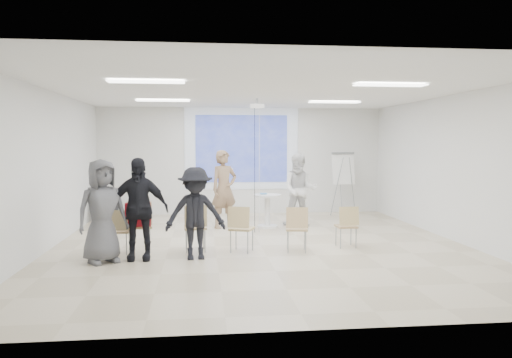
{
  "coord_description": "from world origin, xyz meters",
  "views": [
    {
      "loc": [
        -1.15,
        -9.6,
        1.99
      ],
      "look_at": [
        0.0,
        0.8,
        1.25
      ],
      "focal_mm": 35.0,
      "sensor_mm": 36.0,
      "label": 1
    }
  ],
  "objects": [
    {
      "name": "floor",
      "position": [
        0.0,
        0.0,
        -0.05
      ],
      "size": [
        8.0,
        9.0,
        0.1
      ],
      "primitive_type": "cube",
      "color": "beige",
      "rests_on": "ground"
    },
    {
      "name": "ceiling",
      "position": [
        0.0,
        0.0,
        3.05
      ],
      "size": [
        8.0,
        9.0,
        0.1
      ],
      "primitive_type": "cube",
      "color": "white",
      "rests_on": "wall_back"
    },
    {
      "name": "wall_back",
      "position": [
        0.0,
        4.55,
        1.5
      ],
      "size": [
        8.0,
        0.1,
        3.0
      ],
      "primitive_type": "cube",
      "color": "silver",
      "rests_on": "floor"
    },
    {
      "name": "wall_left",
      "position": [
        -4.05,
        0.0,
        1.5
      ],
      "size": [
        0.1,
        9.0,
        3.0
      ],
      "primitive_type": "cube",
      "color": "silver",
      "rests_on": "floor"
    },
    {
      "name": "wall_right",
      "position": [
        4.05,
        0.0,
        1.5
      ],
      "size": [
        0.1,
        9.0,
        3.0
      ],
      "primitive_type": "cube",
      "color": "silver",
      "rests_on": "floor"
    },
    {
      "name": "projection_halo",
      "position": [
        0.0,
        4.49,
        1.85
      ],
      "size": [
        3.2,
        0.01,
        2.3
      ],
      "primitive_type": "cube",
      "color": "silver",
      "rests_on": "wall_back"
    },
    {
      "name": "projection_image",
      "position": [
        0.0,
        4.47,
        1.85
      ],
      "size": [
        2.6,
        0.01,
        1.9
      ],
      "primitive_type": "cube",
      "color": "#2F41A0",
      "rests_on": "wall_back"
    },
    {
      "name": "pedestal_table",
      "position": [
        0.41,
        2.06,
        0.45
      ],
      "size": [
        0.67,
        0.67,
        0.81
      ],
      "rotation": [
        0.0,
        0.0,
        -0.02
      ],
      "color": "white",
      "rests_on": "floor"
    },
    {
      "name": "player_left",
      "position": [
        -0.61,
        2.13,
        1.04
      ],
      "size": [
        0.91,
        0.81,
        2.09
      ],
      "primitive_type": "imported",
      "rotation": [
        0.0,
        0.0,
        0.48
      ],
      "color": "#97785C",
      "rests_on": "floor"
    },
    {
      "name": "player_right",
      "position": [
        1.23,
        2.23,
        0.97
      ],
      "size": [
        1.08,
        0.94,
        1.94
      ],
      "primitive_type": "imported",
      "rotation": [
        0.0,
        0.0,
        -0.23
      ],
      "color": "white",
      "rests_on": "floor"
    },
    {
      "name": "controller_left",
      "position": [
        -0.43,
        2.38,
        1.37
      ],
      "size": [
        0.1,
        0.14,
        0.04
      ],
      "primitive_type": "cube",
      "rotation": [
        0.0,
        0.0,
        0.48
      ],
      "color": "white",
      "rests_on": "player_left"
    },
    {
      "name": "controller_right",
      "position": [
        1.05,
        2.48,
        1.31
      ],
      "size": [
        0.07,
        0.13,
        0.04
      ],
      "primitive_type": "cube",
      "rotation": [
        0.0,
        0.0,
        -0.23
      ],
      "color": "silver",
      "rests_on": "player_right"
    },
    {
      "name": "chair_far_left",
      "position": [
        -2.64,
        -0.5,
        0.48
      ],
      "size": [
        0.4,
        0.43,
        0.81
      ],
      "rotation": [
        0.0,
        0.0,
        -0.05
      ],
      "color": "tan",
      "rests_on": "floor"
    },
    {
      "name": "chair_left_mid",
      "position": [
        -2.27,
        -0.41,
        0.56
      ],
      "size": [
        0.49,
        0.52,
        0.95
      ],
      "rotation": [
        0.0,
        0.0,
        0.1
      ],
      "color": "tan",
      "rests_on": "floor"
    },
    {
      "name": "chair_left_inner",
      "position": [
        -1.26,
        -0.45,
        0.52
      ],
      "size": [
        0.44,
        0.47,
        0.88
      ],
      "rotation": [
        0.0,
        0.0,
        0.06
      ],
      "color": "tan",
      "rests_on": "floor"
    },
    {
      "name": "chair_center",
      "position": [
        -0.44,
        -0.61,
        0.51
      ],
      "size": [
        0.53,
        0.55,
        0.86
      ],
      "rotation": [
        0.0,
        0.0,
        -0.38
      ],
      "color": "tan",
      "rests_on": "floor"
    },
    {
      "name": "chair_right_inner",
      "position": [
        0.59,
        -0.7,
        0.5
      ],
      "size": [
        0.45,
        0.48,
        0.85
      ],
      "rotation": [
        0.0,
        0.0,
        -0.14
      ],
      "color": "tan",
      "rests_on": "floor"
    },
    {
      "name": "chair_right_far",
      "position": [
        1.62,
        -0.4,
        0.47
      ],
      "size": [
        0.38,
        0.41,
        0.8
      ],
      "rotation": [
        0.0,
        0.0,
        0.02
      ],
      "color": "tan",
      "rests_on": "floor"
    },
    {
      "name": "red_jacket",
      "position": [
        -2.28,
        -0.55,
        0.72
      ],
      "size": [
        0.46,
        0.15,
        0.43
      ],
      "primitive_type": "cube",
      "rotation": [
        0.0,
        0.0,
        0.1
      ],
      "color": "#A9141E",
      "rests_on": "chair_left_mid"
    },
    {
      "name": "laptop",
      "position": [
        -1.26,
        -0.36,
        0.47
      ],
      "size": [
        0.34,
        0.25,
        0.03
      ],
      "primitive_type": "imported",
      "rotation": [
        0.0,
        0.0,
        3.2
      ],
      "color": "black",
      "rests_on": "chair_left_inner"
    },
    {
      "name": "audience_left",
      "position": [
        -2.23,
        -0.96,
        1.01
      ],
      "size": [
        1.18,
        0.72,
        2.02
      ],
      "primitive_type": "imported",
      "rotation": [
        0.0,
        0.0,
        -0.02
      ],
      "color": "black",
      "rests_on": "floor"
    },
    {
      "name": "audience_mid",
      "position": [
        -1.25,
        -1.03,
        0.9
      ],
      "size": [
        1.21,
        0.73,
        1.8
      ],
      "primitive_type": "imported",
      "rotation": [
        0.0,
        0.0,
        0.08
      ],
      "color": "black",
      "rests_on": "floor"
    },
    {
      "name": "audience_outer",
      "position": [
        -2.8,
        -1.11,
        0.97
      ],
      "size": [
        1.14,
        1.04,
        1.95
      ],
      "primitive_type": "imported",
      "rotation": [
        0.0,
        0.0,
        0.56
      ],
      "color": "slate",
      "rests_on": "floor"
    },
    {
      "name": "flipchart_easel",
      "position": [
        2.76,
        3.82,
        1.29
      ],
      "size": [
        0.76,
        0.58,
        1.76
      ],
      "rotation": [
        0.0,
        0.0,
        0.12
      ],
      "color": "gray",
      "rests_on": "floor"
    },
    {
      "name": "av_cart",
      "position": [
        -3.51,
        3.38,
        0.34
      ],
      "size": [
        0.56,
        0.48,
        0.75
      ],
      "rotation": [
        0.0,
        0.0,
        0.17
      ],
      "color": "black",
      "rests_on": "floor"
    },
    {
      "name": "ceiling_projector",
      "position": [
        0.1,
        1.49,
        2.69
      ],
      "size": [
        0.3,
        0.25,
        3.0
      ],
      "color": "white",
      "rests_on": "ceiling"
    },
    {
      "name": "fluor_panel_nw",
      "position": [
        -2.0,
        2.0,
        2.97
      ],
      "size": [
        1.2,
        0.3,
        0.02
      ],
      "primitive_type": "cube",
      "color": "white",
      "rests_on": "ceiling"
    },
    {
      "name": "fluor_panel_ne",
      "position": [
        2.0,
        2.0,
        2.97
      ],
      "size": [
        1.2,
        0.3,
        0.02
      ],
      "primitive_type": "cube",
      "color": "white",
      "rests_on": "ceiling"
    },
    {
      "name": "fluor_panel_sw",
      "position": [
        -2.0,
        -1.5,
        2.97
      ],
      "size": [
        1.2,
        0.3,
        0.02
      ],
      "primitive_type": "cube",
      "color": "white",
      "rests_on": "ceiling"
    },
    {
      "name": "fluor_panel_se",
      "position": [
        2.0,
        -1.5,
        2.97
      ],
      "size": [
        1.2,
        0.3,
        0.02
      ],
      "primitive_type": "cube",
      "color": "white",
      "rests_on": "ceiling"
    }
  ]
}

